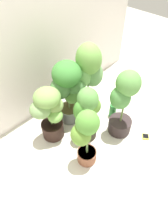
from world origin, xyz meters
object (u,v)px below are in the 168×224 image
potted_plant_front_left (85,136)px  potted_plant_back_right (89,75)px  nutrient_bottle (113,110)px  potted_plant_back_center (68,88)px  potted_plant_front_right (123,103)px  potted_plant_back_left (49,112)px  hygrometer_box (145,137)px  potted_plant_center (87,112)px

potted_plant_front_left → potted_plant_back_right: (0.57, 0.50, 0.14)m
nutrient_bottle → potted_plant_back_right: bearing=116.7°
potted_plant_back_right → potted_plant_back_center: potted_plant_back_right is taller
potted_plant_front_right → nutrient_bottle: potted_plant_front_right is taller
potted_plant_back_left → hygrometer_box: 1.18m
potted_plant_back_right → nutrient_bottle: size_ratio=4.49×
potted_plant_center → hygrometer_box: 0.81m
potted_plant_back_center → nutrient_bottle: size_ratio=3.86×
potted_plant_center → potted_plant_back_right: 0.46m
potted_plant_back_right → potted_plant_back_center: bearing=165.5°
hygrometer_box → potted_plant_center: bearing=5.6°
potted_plant_center → hygrometer_box: size_ratio=6.46×
potted_plant_back_left → nutrient_bottle: size_ratio=3.28×
potted_plant_center → nutrient_bottle: size_ratio=3.34×
potted_plant_back_left → hygrometer_box: size_ratio=6.35×
potted_plant_front_left → potted_plant_back_center: bearing=61.3°
potted_plant_front_right → nutrient_bottle: size_ratio=4.03×
potted_plant_back_center → potted_plant_back_right: bearing=-14.5°
hygrometer_box → potted_plant_back_right: bearing=-25.2°
potted_plant_front_right → potted_plant_back_center: (-0.26, 0.57, 0.03)m
potted_plant_front_right → potted_plant_back_center: bearing=114.6°
potted_plant_back_right → potted_plant_back_center: size_ratio=1.16×
potted_plant_center → potted_plant_back_center: 0.36m
potted_plant_front_right → potted_plant_back_center: potted_plant_front_right is taller
potted_plant_center → potted_plant_back_right: (0.32, 0.28, 0.18)m
potted_plant_front_right → potted_plant_back_left: 0.79m
potted_plant_back_left → potted_plant_center: (0.28, -0.29, 0.01)m
potted_plant_back_right → nutrient_bottle: 0.59m
potted_plant_back_right → hygrometer_box: (0.15, -0.81, -0.57)m
potted_plant_front_right → potted_plant_front_left: 0.57m
potted_plant_center → potted_plant_back_center: bearing=81.4°
potted_plant_back_right → hygrometer_box: potted_plant_back_right is taller
potted_plant_back_center → nutrient_bottle: 0.69m
potted_plant_center → nutrient_bottle: potted_plant_center is taller
potted_plant_front_left → nutrient_bottle: bearing=15.2°
potted_plant_front_left → potted_plant_center: size_ratio=1.04×
potted_plant_front_left → nutrient_bottle: potted_plant_front_left is taller
hygrometer_box → nutrient_bottle: size_ratio=0.52×
nutrient_bottle → potted_plant_back_left: bearing=157.1°
potted_plant_back_left → nutrient_bottle: potted_plant_back_left is taller
potted_plant_center → potted_plant_back_right: potted_plant_back_right is taller
potted_plant_front_left → hygrometer_box: (0.72, -0.31, -0.43)m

